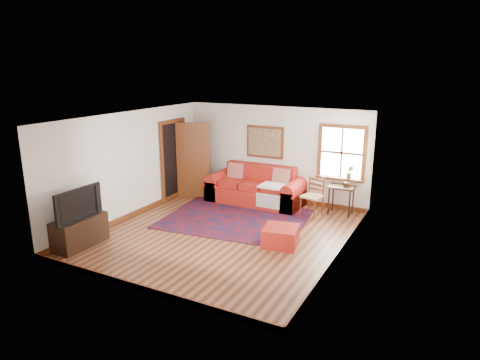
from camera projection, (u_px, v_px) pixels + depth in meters
The scene contains 13 objects.
ground at pixel (224, 234), 9.21m from camera, with size 5.50×5.50×0.00m, color #462112.
room_envelope at pixel (224, 159), 8.80m from camera, with size 5.04×5.54×2.52m.
window at pixel (342, 159), 10.39m from camera, with size 1.18×0.20×1.38m.
doorway at pixel (185, 159), 11.45m from camera, with size 0.89×1.08×2.14m.
framed_artwork at pixel (265, 142), 11.27m from camera, with size 1.05×0.07×0.85m.
persian_rug at pixel (235, 218), 10.09m from camera, with size 3.22×2.58×0.02m, color #530B11.
red_leather_sofa at pixel (256, 191), 11.22m from camera, with size 2.49×1.03×0.98m.
red_ottoman at pixel (281, 236), 8.59m from camera, with size 0.67×0.67×0.38m, color #A41D15.
side_table at pixel (342, 191), 10.25m from camera, with size 0.60×0.45×0.72m.
ladder_back_chair at pixel (313, 194), 10.24m from camera, with size 0.53×0.51×0.96m.
media_cabinet at pixel (80, 232), 8.52m from camera, with size 0.49×1.09×0.60m, color black.
television at pixel (75, 203), 8.29m from camera, with size 1.11×0.15×0.64m, color black.
candle_hurricane at pixel (95, 208), 8.74m from camera, with size 0.12×0.12×0.18m.
Camera 1 is at (4.28, -7.46, 3.52)m, focal length 32.00 mm.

